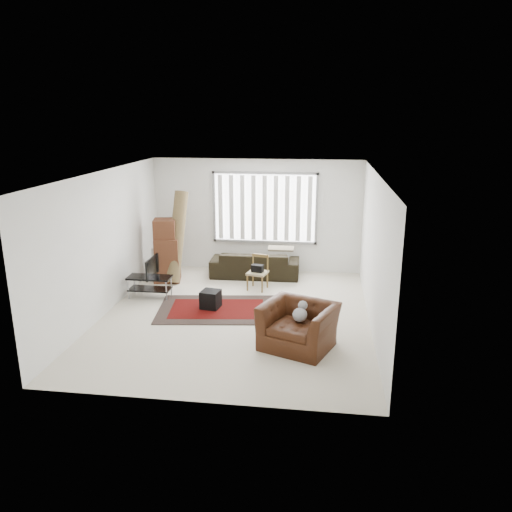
{
  "coord_description": "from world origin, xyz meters",
  "views": [
    {
      "loc": [
        1.57,
        -8.7,
        3.69
      ],
      "look_at": [
        0.32,
        0.52,
        1.05
      ],
      "focal_mm": 35.0,
      "sensor_mm": 36.0,
      "label": 1
    }
  ],
  "objects": [
    {
      "name": "side_chair",
      "position": [
        0.22,
        1.56,
        0.42
      ],
      "size": [
        0.48,
        0.48,
        0.75
      ],
      "rotation": [
        0.0,
        0.0,
        -0.23
      ],
      "color": "#92845F",
      "rests_on": "ground"
    },
    {
      "name": "rolled_rug",
      "position": [
        -1.67,
        1.93,
        1.03
      ],
      "size": [
        0.49,
        0.94,
        2.06
      ],
      "primitive_type": "cylinder",
      "rotation": [
        -0.29,
        0.0,
        -0.21
      ],
      "color": "brown",
      "rests_on": "ground"
    },
    {
      "name": "tv_stand",
      "position": [
        -1.95,
        0.76,
        0.33
      ],
      "size": [
        0.9,
        0.41,
        0.45
      ],
      "color": "black",
      "rests_on": "ground"
    },
    {
      "name": "white_flatpack",
      "position": [
        -1.97,
        1.86,
        0.38
      ],
      "size": [
        0.61,
        0.24,
        0.76
      ],
      "primitive_type": "cube",
      "rotation": [
        -0.11,
        0.0,
        0.12
      ],
      "color": "silver",
      "rests_on": "ground"
    },
    {
      "name": "sofa",
      "position": [
        0.03,
        2.45,
        0.4
      ],
      "size": [
        2.09,
        0.95,
        0.79
      ],
      "primitive_type": "imported",
      "rotation": [
        0.0,
        0.0,
        3.17
      ],
      "color": "black",
      "rests_on": "ground"
    },
    {
      "name": "armchair",
      "position": [
        1.25,
        -1.16,
        0.42
      ],
      "size": [
        1.42,
        1.34,
        0.84
      ],
      "rotation": [
        0.0,
        0.0,
        -0.38
      ],
      "color": "#3A1A0B",
      "rests_on": "ground"
    },
    {
      "name": "moving_boxes",
      "position": [
        -1.92,
        1.86,
        0.67
      ],
      "size": [
        0.68,
        0.64,
        1.44
      ],
      "color": "#552E1B",
      "rests_on": "ground"
    },
    {
      "name": "subwoofer",
      "position": [
        -0.55,
        0.3,
        0.19
      ],
      "size": [
        0.4,
        0.4,
        0.35
      ],
      "primitive_type": "cube",
      "rotation": [
        0.0,
        0.0,
        -0.17
      ],
      "color": "black",
      "rests_on": "persian_rug"
    },
    {
      "name": "room",
      "position": [
        0.03,
        0.51,
        1.76
      ],
      "size": [
        6.0,
        6.02,
        2.71
      ],
      "color": "beige",
      "rests_on": "ground"
    },
    {
      "name": "persian_rug",
      "position": [
        -0.42,
        0.25,
        0.01
      ],
      "size": [
        2.46,
        1.8,
        0.02
      ],
      "color": "black",
      "rests_on": "ground"
    },
    {
      "name": "tv",
      "position": [
        -1.95,
        0.76,
        0.66
      ],
      "size": [
        0.09,
        0.73,
        0.42
      ],
      "primitive_type": "imported",
      "rotation": [
        0.0,
        0.0,
        1.57
      ],
      "color": "black",
      "rests_on": "tv_stand"
    }
  ]
}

